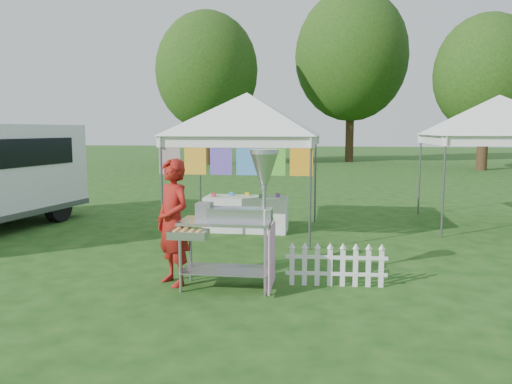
# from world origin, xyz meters

# --- Properties ---
(ground) EXTENTS (120.00, 120.00, 0.00)m
(ground) POSITION_xyz_m (0.00, 0.00, 0.00)
(ground) COLOR #174012
(ground) RESTS_ON ground
(canopy_main) EXTENTS (4.24, 4.24, 3.45)m
(canopy_main) POSITION_xyz_m (0.00, 3.49, 2.99)
(canopy_main) COLOR #59595E
(canopy_main) RESTS_ON ground
(canopy_right) EXTENTS (4.24, 4.24, 3.45)m
(canopy_right) POSITION_xyz_m (5.50, 5.00, 2.99)
(canopy_right) COLOR #59595E
(canopy_right) RESTS_ON ground
(tree_left) EXTENTS (6.40, 6.40, 9.53)m
(tree_left) POSITION_xyz_m (-6.00, 24.00, 5.83)
(tree_left) COLOR #362013
(tree_left) RESTS_ON ground
(tree_mid) EXTENTS (7.60, 7.60, 11.52)m
(tree_mid) POSITION_xyz_m (3.00, 28.00, 7.14)
(tree_mid) COLOR #362013
(tree_mid) RESTS_ON ground
(tree_right) EXTENTS (5.60, 5.60, 8.42)m
(tree_right) POSITION_xyz_m (10.00, 22.00, 5.18)
(tree_right) COLOR #362013
(tree_right) RESTS_ON ground
(donut_cart) EXTENTS (1.41, 0.98, 1.96)m
(donut_cart) POSITION_xyz_m (0.56, -0.36, 1.15)
(donut_cart) COLOR gray
(donut_cart) RESTS_ON ground
(vendor) EXTENTS (0.78, 0.76, 1.82)m
(vendor) POSITION_xyz_m (-0.43, -0.28, 0.91)
(vendor) COLOR maroon
(vendor) RESTS_ON ground
(picket_fence) EXTENTS (1.44, 0.12, 0.56)m
(picket_fence) POSITION_xyz_m (1.89, -0.04, 0.29)
(picket_fence) COLOR white
(picket_fence) RESTS_ON ground
(display_table) EXTENTS (1.80, 0.70, 0.77)m
(display_table) POSITION_xyz_m (-0.04, 3.62, 0.38)
(display_table) COLOR white
(display_table) RESTS_ON ground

